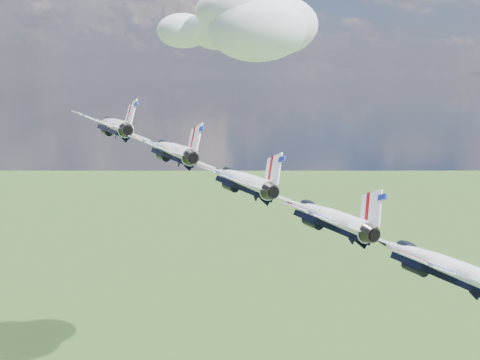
{
  "coord_description": "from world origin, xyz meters",
  "views": [
    {
      "loc": [
        6.38,
        -72.25,
        158.77
      ],
      "look_at": [
        10.22,
        -1.48,
        146.24
      ],
      "focal_mm": 45.0,
      "sensor_mm": 36.0,
      "label": 1
    }
  ],
  "objects_px": {
    "jet_1": "(170,150)",
    "jet_2": "(240,180)",
    "jet_0": "(113,125)",
    "jet_3": "(325,216)",
    "jet_4": "(432,262)"
  },
  "relations": [
    {
      "from": "jet_0",
      "to": "jet_2",
      "type": "relative_size",
      "value": 1.0
    },
    {
      "from": "jet_1",
      "to": "jet_3",
      "type": "xyz_separation_m",
      "value": [
        17.49,
        -16.73,
        -5.2
      ]
    },
    {
      "from": "jet_2",
      "to": "jet_3",
      "type": "bearing_deg",
      "value": -65.83
    },
    {
      "from": "jet_0",
      "to": "jet_2",
      "type": "distance_m",
      "value": 24.76
    },
    {
      "from": "jet_4",
      "to": "jet_2",
      "type": "bearing_deg",
      "value": 114.17
    },
    {
      "from": "jet_3",
      "to": "jet_2",
      "type": "bearing_deg",
      "value": 114.17
    },
    {
      "from": "jet_0",
      "to": "jet_4",
      "type": "height_order",
      "value": "jet_0"
    },
    {
      "from": "jet_3",
      "to": "jet_4",
      "type": "distance_m",
      "value": 12.38
    },
    {
      "from": "jet_2",
      "to": "jet_3",
      "type": "distance_m",
      "value": 12.38
    },
    {
      "from": "jet_1",
      "to": "jet_2",
      "type": "xyz_separation_m",
      "value": [
        8.75,
        -8.37,
        -2.6
      ]
    },
    {
      "from": "jet_1",
      "to": "jet_4",
      "type": "xyz_separation_m",
      "value": [
        26.24,
        -25.1,
        -7.8
      ]
    },
    {
      "from": "jet_2",
      "to": "jet_4",
      "type": "xyz_separation_m",
      "value": [
        17.49,
        -16.73,
        -5.2
      ]
    },
    {
      "from": "jet_2",
      "to": "jet_3",
      "type": "height_order",
      "value": "jet_2"
    },
    {
      "from": "jet_0",
      "to": "jet_4",
      "type": "distance_m",
      "value": 49.52
    },
    {
      "from": "jet_0",
      "to": "jet_3",
      "type": "height_order",
      "value": "jet_0"
    }
  ]
}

